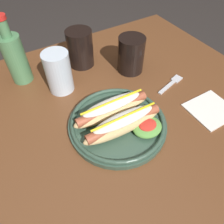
{
  "coord_description": "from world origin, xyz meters",
  "views": [
    {
      "loc": [
        -0.17,
        -0.39,
        1.22
      ],
      "look_at": [
        0.04,
        -0.05,
        0.77
      ],
      "focal_mm": 34.34,
      "sensor_mm": 36.0,
      "label": 1
    }
  ],
  "objects_px": {
    "hot_dog_plate": "(119,120)",
    "soda_cup": "(131,55)",
    "fork": "(172,83)",
    "extra_cup": "(80,48)",
    "napkin": "(211,109)",
    "glass_bottle": "(15,57)",
    "water_cup": "(59,72)"
  },
  "relations": [
    {
      "from": "hot_dog_plate",
      "to": "soda_cup",
      "type": "distance_m",
      "value": 0.27
    },
    {
      "from": "fork",
      "to": "extra_cup",
      "type": "relative_size",
      "value": 0.93
    },
    {
      "from": "hot_dog_plate",
      "to": "napkin",
      "type": "distance_m",
      "value": 0.29
    },
    {
      "from": "fork",
      "to": "hot_dog_plate",
      "type": "bearing_deg",
      "value": 178.34
    },
    {
      "from": "fork",
      "to": "soda_cup",
      "type": "distance_m",
      "value": 0.17
    },
    {
      "from": "fork",
      "to": "napkin",
      "type": "xyz_separation_m",
      "value": [
        0.02,
        -0.15,
        -0.0
      ]
    },
    {
      "from": "fork",
      "to": "glass_bottle",
      "type": "xyz_separation_m",
      "value": [
        -0.42,
        0.28,
        0.09
      ]
    },
    {
      "from": "soda_cup",
      "to": "glass_bottle",
      "type": "xyz_separation_m",
      "value": [
        -0.35,
        0.15,
        0.03
      ]
    },
    {
      "from": "soda_cup",
      "to": "glass_bottle",
      "type": "height_order",
      "value": "glass_bottle"
    },
    {
      "from": "water_cup",
      "to": "extra_cup",
      "type": "xyz_separation_m",
      "value": [
        0.12,
        0.09,
        -0.0
      ]
    },
    {
      "from": "hot_dog_plate",
      "to": "water_cup",
      "type": "relative_size",
      "value": 2.05
    },
    {
      "from": "hot_dog_plate",
      "to": "water_cup",
      "type": "bearing_deg",
      "value": 108.32
    },
    {
      "from": "water_cup",
      "to": "glass_bottle",
      "type": "height_order",
      "value": "glass_bottle"
    },
    {
      "from": "hot_dog_plate",
      "to": "fork",
      "type": "xyz_separation_m",
      "value": [
        0.25,
        0.06,
        -0.02
      ]
    },
    {
      "from": "water_cup",
      "to": "glass_bottle",
      "type": "relative_size",
      "value": 0.6
    },
    {
      "from": "extra_cup",
      "to": "napkin",
      "type": "bearing_deg",
      "value": -60.65
    },
    {
      "from": "fork",
      "to": "extra_cup",
      "type": "height_order",
      "value": "extra_cup"
    },
    {
      "from": "napkin",
      "to": "hot_dog_plate",
      "type": "bearing_deg",
      "value": 161.43
    },
    {
      "from": "extra_cup",
      "to": "fork",
      "type": "bearing_deg",
      "value": -50.93
    },
    {
      "from": "soda_cup",
      "to": "water_cup",
      "type": "relative_size",
      "value": 0.94
    },
    {
      "from": "glass_bottle",
      "to": "napkin",
      "type": "distance_m",
      "value": 0.63
    },
    {
      "from": "soda_cup",
      "to": "extra_cup",
      "type": "distance_m",
      "value": 0.18
    },
    {
      "from": "soda_cup",
      "to": "extra_cup",
      "type": "height_order",
      "value": "extra_cup"
    },
    {
      "from": "soda_cup",
      "to": "hot_dog_plate",
      "type": "bearing_deg",
      "value": -131.11
    },
    {
      "from": "water_cup",
      "to": "glass_bottle",
      "type": "distance_m",
      "value": 0.15
    },
    {
      "from": "fork",
      "to": "glass_bottle",
      "type": "relative_size",
      "value": 0.54
    },
    {
      "from": "fork",
      "to": "water_cup",
      "type": "height_order",
      "value": "water_cup"
    },
    {
      "from": "hot_dog_plate",
      "to": "extra_cup",
      "type": "bearing_deg",
      "value": 82.9
    },
    {
      "from": "fork",
      "to": "napkin",
      "type": "distance_m",
      "value": 0.15
    },
    {
      "from": "fork",
      "to": "glass_bottle",
      "type": "height_order",
      "value": "glass_bottle"
    },
    {
      "from": "fork",
      "to": "water_cup",
      "type": "xyz_separation_m",
      "value": [
        -0.33,
        0.17,
        0.06
      ]
    },
    {
      "from": "fork",
      "to": "glass_bottle",
      "type": "distance_m",
      "value": 0.52
    }
  ]
}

